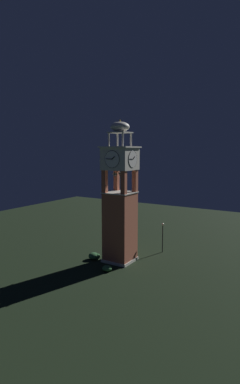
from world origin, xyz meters
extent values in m
plane|color=black|center=(0.00, 0.00, 0.00)|extent=(80.00, 80.00, 0.00)
cube|color=#AD5B42|center=(0.00, 0.00, 4.28)|extent=(3.23, 3.23, 8.55)
cube|color=silver|center=(0.00, 0.00, 0.17)|extent=(3.43, 3.43, 0.35)
cube|color=black|center=(0.00, -1.63, 1.15)|extent=(1.10, 0.04, 2.20)
cylinder|color=silver|center=(0.00, -1.63, 2.55)|extent=(1.10, 0.04, 1.10)
cube|color=#AD5B42|center=(-1.33, -1.33, 9.95)|extent=(0.56, 0.56, 2.81)
cube|color=#AD5B42|center=(1.33, -1.33, 9.95)|extent=(0.56, 0.56, 2.81)
cube|color=#AD5B42|center=(-1.33, 1.33, 9.95)|extent=(0.56, 0.56, 2.81)
cube|color=#AD5B42|center=(1.33, 1.33, 9.95)|extent=(0.56, 0.56, 2.81)
cube|color=silver|center=(0.00, 0.00, 8.61)|extent=(3.39, 3.39, 0.12)
cone|color=#4C4C51|center=(0.71, 0.14, 10.74)|extent=(0.57, 0.57, 0.39)
cone|color=#4C4C51|center=(0.26, 0.68, 10.74)|extent=(0.45, 0.45, 0.38)
cone|color=#4C4C51|center=(-0.44, 0.58, 10.74)|extent=(0.49, 0.49, 0.52)
cone|color=#4C4C51|center=(-0.72, 0.06, 10.74)|extent=(0.51, 0.51, 0.50)
cone|color=#4C4C51|center=(-0.33, -0.65, 10.74)|extent=(0.55, 0.55, 0.53)
cone|color=#4C4C51|center=(0.39, -0.61, 10.74)|extent=(0.48, 0.48, 0.52)
cube|color=silver|center=(0.00, 0.00, 12.67)|extent=(3.47, 3.47, 2.63)
cylinder|color=white|center=(0.00, -1.75, 12.67)|extent=(2.00, 0.05, 2.00)
torus|color=black|center=(0.00, -1.75, 12.67)|extent=(2.02, 0.06, 2.02)
cube|color=black|center=(-0.20, -1.81, 12.83)|extent=(0.45, 0.03, 0.38)
cube|color=black|center=(0.40, -1.81, 12.70)|extent=(0.80, 0.03, 0.10)
cylinder|color=white|center=(0.00, 1.75, 12.67)|extent=(2.00, 0.05, 2.00)
torus|color=black|center=(0.00, 1.75, 12.67)|extent=(2.02, 0.06, 2.02)
cube|color=black|center=(-0.20, 1.81, 12.83)|extent=(0.45, 0.03, 0.38)
cube|color=black|center=(0.40, 1.81, 12.70)|extent=(0.80, 0.03, 0.10)
cylinder|color=white|center=(-1.75, 0.00, 12.67)|extent=(0.05, 2.00, 2.00)
torus|color=black|center=(-1.75, 0.00, 12.67)|extent=(0.06, 2.02, 2.02)
cube|color=black|center=(-1.81, -0.20, 12.83)|extent=(0.03, 0.45, 0.38)
cube|color=black|center=(-1.81, 0.40, 12.70)|extent=(0.03, 0.80, 0.10)
cylinder|color=white|center=(1.75, 0.00, 12.67)|extent=(0.05, 2.00, 2.00)
torus|color=black|center=(1.75, 0.00, 12.67)|extent=(0.06, 2.02, 2.02)
cube|color=black|center=(1.81, -0.20, 12.83)|extent=(0.03, 0.45, 0.38)
cube|color=black|center=(1.81, 0.40, 12.70)|extent=(0.03, 0.80, 0.10)
cube|color=silver|center=(0.00, 0.00, 14.07)|extent=(3.83, 3.83, 0.16)
cylinder|color=silver|center=(-0.95, -0.95, 14.94)|extent=(0.22, 0.22, 1.57)
cylinder|color=silver|center=(0.95, -0.95, 14.94)|extent=(0.22, 0.22, 1.57)
cylinder|color=silver|center=(-0.95, 0.95, 14.94)|extent=(0.22, 0.22, 1.57)
cylinder|color=silver|center=(0.95, 0.95, 14.94)|extent=(0.22, 0.22, 1.57)
cube|color=silver|center=(0.00, 0.00, 15.79)|extent=(2.35, 2.35, 0.12)
ellipsoid|color=silver|center=(0.00, 0.00, 16.44)|extent=(2.27, 2.27, 1.20)
sphere|color=#B79338|center=(0.00, 0.00, 17.16)|extent=(0.24, 0.24, 0.24)
cube|color=brown|center=(2.30, -4.73, 0.45)|extent=(1.42, 1.46, 0.06)
cube|color=brown|center=(2.44, -4.60, 0.73)|extent=(1.14, 1.19, 0.44)
cube|color=#2D2D33|center=(2.80, -5.25, 0.21)|extent=(0.34, 0.33, 0.42)
cube|color=#2D2D33|center=(1.80, -4.21, 0.21)|extent=(0.34, 0.33, 0.42)
cylinder|color=black|center=(-3.15, -5.82, 1.85)|extent=(0.12, 0.12, 3.69)
sphere|color=#F9EFCC|center=(-3.15, -5.82, 3.87)|extent=(0.36, 0.36, 0.36)
cylinder|color=#2D2D33|center=(2.23, -4.53, 0.40)|extent=(0.52, 0.52, 0.80)
ellipsoid|color=#336638|center=(3.14, 1.29, 0.43)|extent=(1.29, 1.29, 0.86)
ellipsoid|color=#336638|center=(-0.49, 3.62, 0.32)|extent=(1.14, 1.14, 0.64)
ellipsoid|color=#336638|center=(2.78, 1.08, 0.38)|extent=(0.84, 0.84, 0.76)
camera|label=1|loc=(-19.57, 31.77, 13.65)|focal=29.05mm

